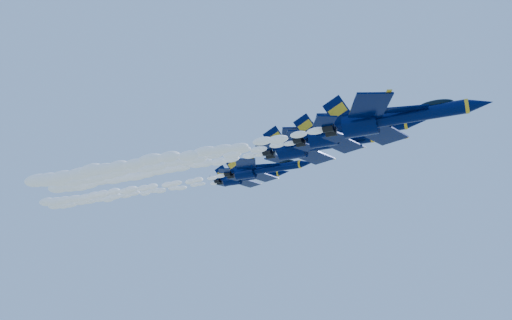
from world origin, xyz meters
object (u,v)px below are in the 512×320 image
at_px(jet_lead, 393,118).
at_px(jet_fourth, 263,169).
at_px(jet_fifth, 247,177).
at_px(jet_second, 349,132).
at_px(jet_third, 317,145).

distance_m(jet_lead, jet_fourth, 37.00).
bearing_deg(jet_fourth, jet_lead, -45.78).
distance_m(jet_lead, jet_fifth, 48.92).
bearing_deg(jet_second, jet_lead, -59.35).
xyz_separation_m(jet_fourth, jet_fifth, (-7.15, 9.32, 2.42)).
xyz_separation_m(jet_lead, jet_fifth, (-32.56, 35.43, 8.81)).
xyz_separation_m(jet_third, jet_fifth, (-19.03, 16.49, 2.48)).
height_order(jet_lead, jet_third, jet_third).
bearing_deg(jet_fifth, jet_lead, -47.41).
xyz_separation_m(jet_lead, jet_third, (-13.54, 18.94, 6.32)).
distance_m(jet_second, jet_fourth, 23.09).
distance_m(jet_fourth, jet_fifth, 11.99).
xyz_separation_m(jet_lead, jet_fourth, (-25.42, 26.12, 6.38)).
distance_m(jet_third, jet_fifth, 25.30).
relative_size(jet_second, jet_fifth, 1.13).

